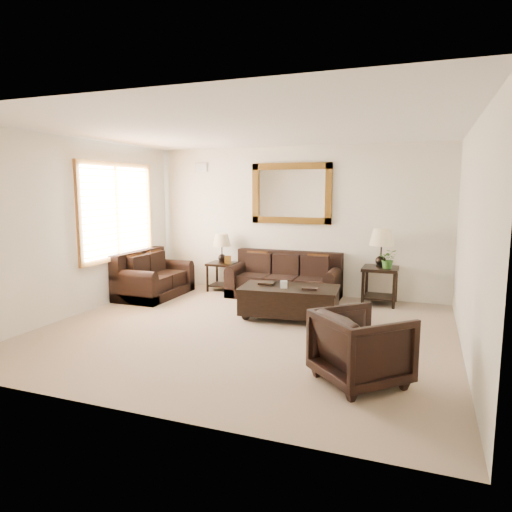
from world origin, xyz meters
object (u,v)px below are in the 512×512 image
at_px(loveseat, 152,280).
at_px(coffee_table, 289,299).
at_px(sofa, 285,281).
at_px(armchair, 361,344).
at_px(end_table_left, 222,254).
at_px(end_table_right, 381,255).

xyz_separation_m(loveseat, coffee_table, (2.76, -0.56, 0.00)).
xyz_separation_m(sofa, loveseat, (-2.29, -0.77, 0.01)).
relative_size(loveseat, coffee_table, 0.97).
relative_size(loveseat, armchair, 1.80).
bearing_deg(coffee_table, end_table_left, 135.63).
height_order(loveseat, end_table_left, end_table_left).
relative_size(end_table_left, coffee_table, 0.73).
bearing_deg(sofa, coffee_table, -70.34).
xyz_separation_m(loveseat, armchair, (4.07, -2.52, 0.10)).
height_order(sofa, coffee_table, sofa).
bearing_deg(end_table_right, loveseat, -168.15).
height_order(end_table_left, coffee_table, end_table_left).
xyz_separation_m(sofa, end_table_right, (1.66, 0.06, 0.54)).
relative_size(sofa, end_table_right, 1.55).
height_order(end_table_left, armchair, end_table_left).
relative_size(end_table_left, end_table_right, 0.85).
distance_m(loveseat, armchair, 4.79).
distance_m(end_table_left, end_table_right, 2.94).
bearing_deg(end_table_left, sofa, -4.61).
relative_size(end_table_left, armchair, 1.35).
bearing_deg(sofa, loveseat, -161.49).
bearing_deg(end_table_left, armchair, -47.80).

